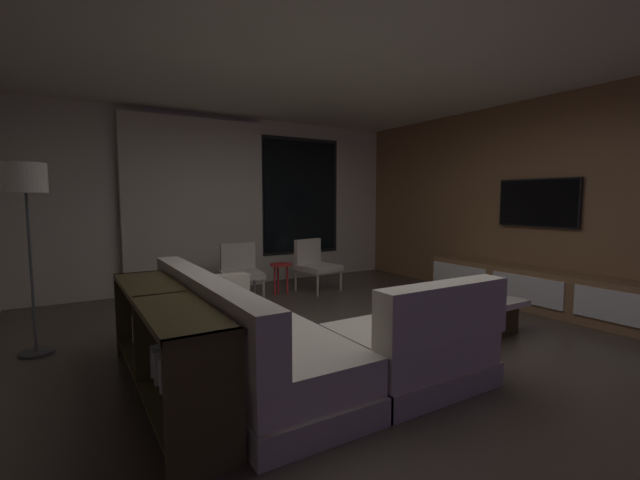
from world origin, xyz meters
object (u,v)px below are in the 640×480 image
accent_chair_by_curtain (240,268)px  mounted_tv (538,203)px  side_stool (281,269)px  sectional_couch (288,339)px  standing_lamp (26,191)px  coffee_table (448,312)px  book_stack_on_coffee_table (474,294)px  console_table_behind_couch (163,340)px  media_console (540,291)px  accent_chair_near_window (314,262)px

accent_chair_by_curtain → mounted_tv: bearing=-36.8°
side_stool → mounted_tv: size_ratio=0.43×
sectional_couch → side_stool: bearing=64.9°
side_stool → standing_lamp: (-2.95, -1.01, 1.09)m
coffee_table → book_stack_on_coffee_table: book_stack_on_coffee_table is taller
sectional_couch → console_table_behind_couch: bearing=172.0°
book_stack_on_coffee_table → console_table_behind_couch: bearing=177.8°
sectional_couch → accent_chair_by_curtain: 2.73m
side_stool → media_console: bearing=-46.6°
standing_lamp → side_stool: bearing=18.9°
accent_chair_by_curtain → media_console: (2.97, -2.56, -0.18)m
accent_chair_near_window → console_table_behind_couch: (-2.71, -2.49, -0.02)m
accent_chair_near_window → mounted_tv: size_ratio=0.73×
book_stack_on_coffee_table → accent_chair_by_curtain: 3.10m
accent_chair_by_curtain → mounted_tv: mounted_tv is taller
book_stack_on_coffee_table → media_console: (1.36, 0.09, -0.14)m
side_stool → coffee_table: bearing=-71.5°
book_stack_on_coffee_table → standing_lamp: size_ratio=0.18×
side_stool → console_table_behind_couch: size_ratio=0.22×
mounted_tv → console_table_behind_couch: bearing=-178.0°
accent_chair_by_curtain → console_table_behind_couch: size_ratio=0.37×
mounted_tv → standing_lamp: (-5.50, 1.30, 0.12)m
standing_lamp → mounted_tv: bearing=-13.3°
book_stack_on_coffee_table → side_stool: side_stool is taller
side_stool → media_console: (2.37, -2.51, -0.12)m
media_console → mounted_tv: mounted_tv is taller
book_stack_on_coffee_table → accent_chair_near_window: size_ratio=0.39×
accent_chair_by_curtain → standing_lamp: size_ratio=0.46×
accent_chair_near_window → sectional_couch: bearing=-124.5°
sectional_couch → media_console: bearing=1.5°
media_console → accent_chair_near_window: bearing=125.3°
accent_chair_near_window → mounted_tv: (1.97, -2.33, 0.92)m
media_console → mounted_tv: bearing=47.6°
coffee_table → console_table_behind_couch: (-2.94, -0.05, 0.22)m
accent_chair_by_curtain → coffee_table: bearing=-60.3°
media_console → standing_lamp: 5.66m
coffee_table → side_stool: side_stool is taller
accent_chair_by_curtain → mounted_tv: (3.15, -2.36, 0.92)m
mounted_tv → standing_lamp: standing_lamp is taller
accent_chair_near_window → standing_lamp: (-3.53, -1.03, 1.03)m
coffee_table → mounted_tv: mounted_tv is taller
sectional_couch → console_table_behind_couch: sectional_couch is taller
accent_chair_by_curtain → sectional_couch: bearing=-103.1°
mounted_tv → standing_lamp: bearing=166.7°
book_stack_on_coffee_table → console_table_behind_couch: 3.15m
book_stack_on_coffee_table → accent_chair_near_window: bearing=99.4°
console_table_behind_couch → standing_lamp: (-0.82, 1.47, 1.06)m
accent_chair_by_curtain → mounted_tv: size_ratio=0.73×
media_console → sectional_couch: bearing=-178.5°
console_table_behind_couch → media_console: bearing=-0.4°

